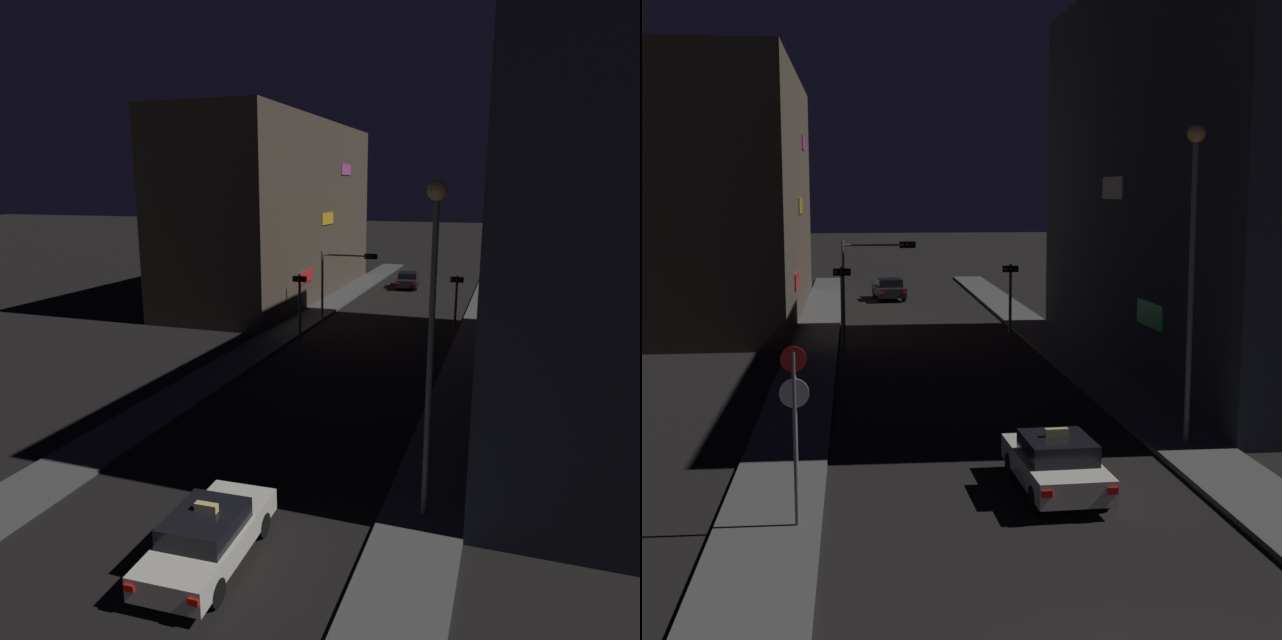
{
  "view_description": "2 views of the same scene",
  "coord_description": "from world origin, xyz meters",
  "views": [
    {
      "loc": [
        7.57,
        -1.55,
        8.96
      ],
      "look_at": [
        -0.79,
        23.54,
        2.9
      ],
      "focal_mm": 32.91,
      "sensor_mm": 36.0,
      "label": 1
    },
    {
      "loc": [
        -3.75,
        -11.79,
        7.3
      ],
      "look_at": [
        0.04,
        20.46,
        2.75
      ],
      "focal_mm": 51.97,
      "sensor_mm": 36.0,
      "label": 2
    }
  ],
  "objects": [
    {
      "name": "sidewalk_left",
      "position": [
        -5.68,
        31.51,
        0.08
      ],
      "size": [
        2.3,
        67.02,
        0.15
      ],
      "primitive_type": "cube",
      "color": "#4C4C4C",
      "rests_on": "ground_plane"
    },
    {
      "name": "sidewalk_right",
      "position": [
        5.68,
        31.51,
        0.08
      ],
      "size": [
        2.3,
        67.02,
        0.15
      ],
      "primitive_type": "cube",
      "color": "#4C4C4C",
      "rests_on": "ground_plane"
    },
    {
      "name": "building_facade_left",
      "position": [
        -11.08,
        43.48,
        6.98
      ],
      "size": [
        8.59,
        26.01,
        13.95
      ],
      "color": "#473D33",
      "rests_on": "ground_plane"
    },
    {
      "name": "building_facade_right",
      "position": [
        10.56,
        25.3,
        8.05
      ],
      "size": [
        7.53,
        26.12,
        16.1
      ],
      "color": "#282D38",
      "rests_on": "ground_plane"
    },
    {
      "name": "taxi",
      "position": [
        1.05,
        9.55,
        0.74
      ],
      "size": [
        1.95,
        4.51,
        1.62
      ],
      "color": "silver",
      "rests_on": "ground_plane"
    },
    {
      "name": "far_car",
      "position": [
        -1.41,
        50.43,
        0.73
      ],
      "size": [
        2.23,
        4.6,
        1.42
      ],
      "color": "black",
      "rests_on": "ground_plane"
    },
    {
      "name": "traffic_light_overhead",
      "position": [
        -2.85,
        34.49,
        3.54
      ],
      "size": [
        3.71,
        0.41,
        4.86
      ],
      "color": "slate",
      "rests_on": "ground_plane"
    },
    {
      "name": "traffic_light_left_kerb",
      "position": [
        -4.28,
        30.23,
        2.78
      ],
      "size": [
        0.8,
        0.42,
        3.9
      ],
      "color": "slate",
      "rests_on": "ground_plane"
    },
    {
      "name": "traffic_light_right_kerb",
      "position": [
        4.28,
        35.16,
        2.55
      ],
      "size": [
        0.8,
        0.41,
        3.55
      ],
      "color": "slate",
      "rests_on": "ground_plane"
    },
    {
      "name": "street_lamp_near_block",
      "position": [
        5.68,
        13.17,
        6.04
      ],
      "size": [
        0.5,
        0.5,
        8.95
      ],
      "color": "slate",
      "rests_on": "sidewalk_right"
    }
  ]
}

